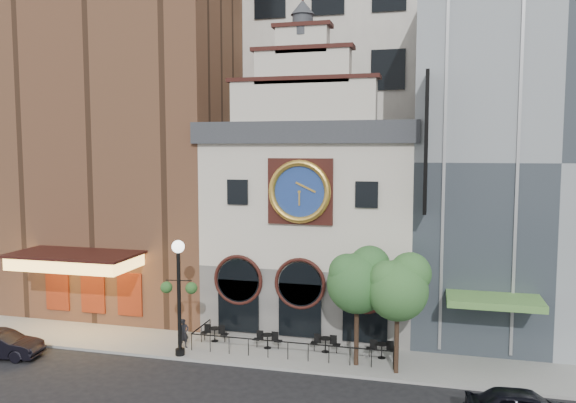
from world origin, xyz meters
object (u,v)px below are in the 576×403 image
(lamppost, at_px, (179,285))
(bistro_1, at_px, (267,340))
(bistro_3, at_px, (382,349))
(bistro_0, at_px, (215,333))
(bistro_2, at_px, (325,343))
(tree_left, at_px, (358,278))
(car_left, at_px, (1,344))
(tree_right, at_px, (399,285))
(pedestrian, at_px, (184,333))

(lamppost, bearing_deg, bistro_1, 18.72)
(bistro_3, bearing_deg, bistro_0, 178.37)
(bistro_2, bearing_deg, tree_left, -35.08)
(car_left, distance_m, tree_right, 20.69)
(bistro_0, distance_m, bistro_1, 3.19)
(bistro_3, height_order, tree_left, tree_left)
(tree_left, bearing_deg, bistro_2, 144.92)
(bistro_2, height_order, pedestrian, pedestrian)
(car_left, xyz_separation_m, pedestrian, (8.82, 3.28, 0.26))
(bistro_1, relative_size, bistro_2, 1.00)
(bistro_0, relative_size, tree_left, 0.27)
(pedestrian, bearing_deg, bistro_0, -6.51)
(pedestrian, xyz_separation_m, tree_right, (11.35, -0.53, 3.46))
(lamppost, bearing_deg, car_left, -174.10)
(tree_left, bearing_deg, lamppost, -173.72)
(bistro_1, distance_m, bistro_2, 3.13)
(bistro_2, relative_size, pedestrian, 0.98)
(bistro_0, bearing_deg, tree_right, -10.82)
(bistro_1, bearing_deg, bistro_3, 0.62)
(tree_left, bearing_deg, pedestrian, 179.94)
(tree_left, bearing_deg, bistro_0, 170.14)
(bistro_2, height_order, car_left, car_left)
(bistro_1, bearing_deg, bistro_0, 174.09)
(bistro_1, xyz_separation_m, tree_left, (4.98, -1.09, 3.90))
(bistro_1, distance_m, lamppost, 5.67)
(lamppost, distance_m, tree_right, 11.13)
(bistro_1, distance_m, pedestrian, 4.52)
(bistro_0, bearing_deg, bistro_1, -5.91)
(bistro_3, xyz_separation_m, tree_right, (0.89, -1.67, 3.80))
(bistro_1, relative_size, bistro_3, 1.00)
(pedestrian, height_order, tree_left, tree_left)
(pedestrian, distance_m, tree_right, 11.87)
(bistro_0, distance_m, bistro_3, 9.26)
(tree_left, bearing_deg, car_left, -169.82)
(bistro_0, distance_m, car_left, 11.07)
(lamppost, xyz_separation_m, tree_right, (11.10, 0.48, 0.52))
(bistro_3, bearing_deg, lamppost, -168.08)
(bistro_1, height_order, tree_left, tree_left)
(car_left, height_order, pedestrian, pedestrian)
(tree_right, bearing_deg, pedestrian, 177.32)
(car_left, height_order, tree_right, tree_right)
(bistro_0, xyz_separation_m, bistro_1, (3.17, -0.33, 0.00))
(bistro_1, relative_size, lamppost, 0.26)
(tree_right, bearing_deg, bistro_1, 167.00)
(bistro_3, xyz_separation_m, lamppost, (-10.22, -2.16, 3.28))
(tree_right, bearing_deg, tree_left, 165.30)
(car_left, xyz_separation_m, tree_right, (20.17, 2.75, 3.71))
(car_left, height_order, lamppost, lamppost)
(bistro_0, relative_size, pedestrian, 0.98)
(car_left, bearing_deg, bistro_2, -81.94)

